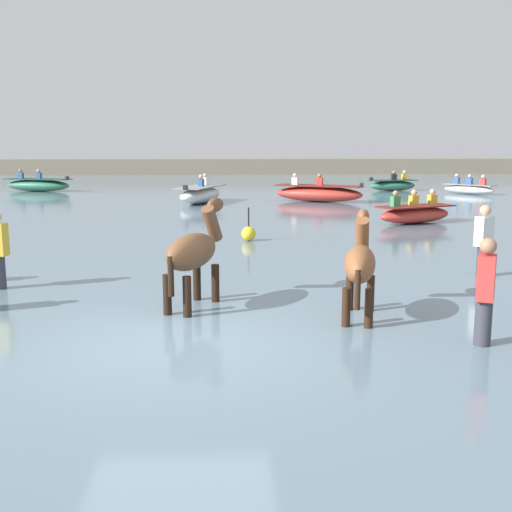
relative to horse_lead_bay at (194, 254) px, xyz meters
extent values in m
plane|color=#666051|center=(-0.18, -1.70, -1.12)|extent=(120.00, 120.00, 0.00)
cube|color=slate|center=(-0.18, 8.30, -0.96)|extent=(90.00, 90.00, 0.31)
ellipsoid|color=brown|center=(-0.03, -0.07, 0.05)|extent=(0.97, 1.39, 0.53)
cylinder|color=black|center=(0.02, 0.42, -0.67)|extent=(0.12, 0.12, 0.90)
cylinder|color=black|center=(0.31, 0.28, -0.67)|extent=(0.12, 0.12, 0.90)
cylinder|color=black|center=(-0.37, -0.42, -0.67)|extent=(0.12, 0.12, 0.90)
cylinder|color=black|center=(-0.08, -0.55, -0.67)|extent=(0.12, 0.12, 0.90)
cylinder|color=brown|center=(0.26, 0.56, 0.38)|extent=(0.39, 0.53, 0.61)
ellipsoid|color=brown|center=(0.32, 0.68, 0.66)|extent=(0.36, 0.49, 0.23)
cylinder|color=black|center=(-0.30, -0.64, -0.20)|extent=(0.08, 0.08, 0.57)
ellipsoid|color=brown|center=(2.31, -0.77, -0.03)|extent=(0.73, 1.31, 0.50)
cylinder|color=black|center=(2.27, -0.31, -0.69)|extent=(0.12, 0.12, 0.84)
cylinder|color=black|center=(2.56, -0.39, -0.69)|extent=(0.12, 0.12, 0.84)
cylinder|color=black|center=(2.05, -1.15, -0.69)|extent=(0.12, 0.12, 0.84)
cylinder|color=black|center=(2.34, -1.22, -0.69)|extent=(0.12, 0.12, 0.84)
cylinder|color=brown|center=(2.47, -0.14, 0.29)|extent=(0.31, 0.49, 0.57)
ellipsoid|color=brown|center=(2.51, -0.02, 0.55)|extent=(0.28, 0.46, 0.21)
cylinder|color=black|center=(2.15, -1.34, -0.25)|extent=(0.08, 0.08, 0.53)
ellipsoid|color=#BC382D|center=(4.53, 16.68, -0.48)|extent=(3.85, 2.68, 0.64)
cube|color=maroon|center=(4.53, 16.68, -0.14)|extent=(3.69, 2.57, 0.04)
cube|color=black|center=(6.13, 15.89, -0.07)|extent=(0.18, 0.20, 0.18)
cube|color=white|center=(3.58, 17.12, 0.03)|extent=(0.31, 0.28, 0.30)
sphere|color=beige|center=(3.58, 17.12, 0.27)|extent=(0.18, 0.18, 0.18)
cube|color=red|center=(4.56, 16.74, 0.03)|extent=(0.31, 0.28, 0.30)
sphere|color=#A37556|center=(4.56, 16.74, 0.27)|extent=(0.18, 0.18, 0.18)
ellipsoid|color=#337556|center=(-8.72, 23.17, -0.51)|extent=(3.64, 2.08, 0.59)
cube|color=#1E4634|center=(-8.72, 23.17, -0.19)|extent=(3.49, 2.00, 0.04)
cube|color=black|center=(-7.13, 22.66, -0.12)|extent=(0.16, 0.19, 0.18)
cube|color=#3356A8|center=(-9.64, 23.49, -0.02)|extent=(0.30, 0.25, 0.30)
sphere|color=#A37556|center=(-9.64, 23.49, 0.22)|extent=(0.18, 0.18, 0.18)
cube|color=#3356A8|center=(-8.68, 23.28, -0.02)|extent=(0.30, 0.25, 0.30)
sphere|color=tan|center=(-8.68, 23.28, 0.22)|extent=(0.18, 0.18, 0.18)
ellipsoid|color=silver|center=(12.29, 20.12, -0.59)|extent=(2.24, 2.39, 0.42)
cube|color=gray|center=(12.29, 20.12, -0.36)|extent=(2.15, 2.29, 0.04)
cube|color=#3356A8|center=(11.89, 20.71, -0.19)|extent=(0.31, 0.31, 0.30)
sphere|color=beige|center=(11.89, 20.71, 0.05)|extent=(0.18, 0.18, 0.18)
cube|color=#3356A8|center=(12.29, 20.13, -0.19)|extent=(0.31, 0.31, 0.30)
sphere|color=beige|center=(12.29, 20.13, 0.05)|extent=(0.18, 0.18, 0.18)
cube|color=red|center=(12.70, 19.55, -0.19)|extent=(0.31, 0.31, 0.30)
sphere|color=beige|center=(12.70, 19.55, 0.05)|extent=(0.18, 0.18, 0.18)
ellipsoid|color=silver|center=(-0.36, 16.40, -0.48)|extent=(2.19, 3.41, 0.64)
cube|color=gray|center=(-0.36, 16.40, -0.14)|extent=(2.10, 3.27, 0.04)
cube|color=black|center=(-0.89, 14.96, -0.07)|extent=(0.19, 0.17, 0.18)
cube|color=white|center=(-0.17, 17.28, 0.03)|extent=(0.26, 0.31, 0.30)
sphere|color=tan|center=(-0.17, 17.28, 0.27)|extent=(0.18, 0.18, 0.18)
cube|color=#3356A8|center=(-0.33, 16.39, 0.03)|extent=(0.26, 0.31, 0.30)
sphere|color=tan|center=(-0.33, 16.39, 0.27)|extent=(0.18, 0.18, 0.18)
ellipsoid|color=#337556|center=(9.24, 22.44, -0.55)|extent=(2.58, 1.34, 0.51)
cube|color=#1E4634|center=(9.24, 22.44, -0.27)|extent=(2.48, 1.29, 0.04)
cube|color=black|center=(8.08, 22.23, -0.20)|extent=(0.15, 0.18, 0.18)
cube|color=gold|center=(9.90, 22.66, -0.10)|extent=(0.29, 0.22, 0.30)
sphere|color=beige|center=(9.90, 22.66, 0.14)|extent=(0.18, 0.18, 0.18)
cube|color=#232328|center=(9.26, 22.33, -0.10)|extent=(0.29, 0.22, 0.30)
sphere|color=#A37556|center=(9.26, 22.33, 0.14)|extent=(0.18, 0.18, 0.18)
ellipsoid|color=#BC382D|center=(6.34, 9.52, -0.55)|extent=(2.73, 1.88, 0.50)
cube|color=maroon|center=(6.34, 9.52, -0.28)|extent=(2.62, 1.80, 0.04)
cube|color=#388E51|center=(5.65, 9.29, -0.11)|extent=(0.31, 0.27, 0.30)
sphere|color=#A37556|center=(5.65, 9.29, 0.13)|extent=(0.18, 0.18, 0.18)
cube|color=gold|center=(6.30, 9.59, -0.11)|extent=(0.31, 0.27, 0.30)
sphere|color=tan|center=(6.30, 9.59, 0.13)|extent=(0.18, 0.18, 0.18)
cube|color=gold|center=(6.97, 9.87, -0.11)|extent=(0.31, 0.27, 0.30)
sphere|color=tan|center=(6.97, 9.87, 0.13)|extent=(0.18, 0.18, 0.18)
cylinder|color=#383842|center=(3.54, -2.02, -0.68)|extent=(0.20, 0.20, 0.88)
cube|color=red|center=(3.54, -2.02, 0.03)|extent=(0.32, 0.38, 0.54)
sphere|color=#A37556|center=(3.54, -2.02, 0.41)|extent=(0.20, 0.20, 0.20)
cylinder|color=#383842|center=(5.17, 1.84, -0.68)|extent=(0.20, 0.20, 0.88)
cube|color=white|center=(5.17, 1.84, 0.03)|extent=(0.38, 0.34, 0.54)
sphere|color=tan|center=(5.17, 1.84, 0.41)|extent=(0.20, 0.20, 0.20)
cylinder|color=#383842|center=(-3.31, 1.37, -0.68)|extent=(0.20, 0.20, 0.88)
sphere|color=yellow|center=(1.11, 6.32, -0.62)|extent=(0.36, 0.36, 0.36)
cylinder|color=black|center=(1.11, 6.32, -0.20)|extent=(0.04, 0.04, 0.47)
cube|color=gray|center=(-0.18, 40.20, -0.37)|extent=(80.00, 2.40, 1.50)
camera|label=1|loc=(0.37, -9.13, 1.62)|focal=43.99mm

